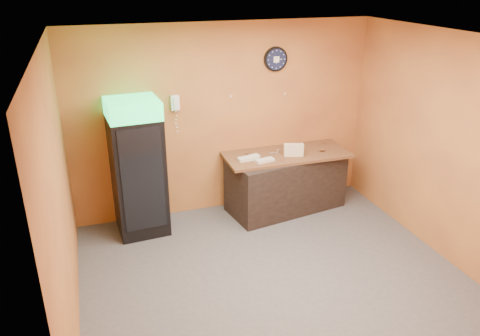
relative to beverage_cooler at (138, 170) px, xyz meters
name	(u,v)px	position (x,y,z in m)	size (l,w,h in m)	color
floor	(274,276)	(1.35, -1.61, -0.93)	(4.50, 4.50, 0.00)	#47474C
back_wall	(225,120)	(1.35, 0.39, 0.47)	(4.50, 0.02, 2.80)	#CB8039
left_wall	(60,199)	(-0.90, -1.61, 0.47)	(0.02, 4.00, 2.80)	#CB8039
right_wall	(445,148)	(3.60, -1.61, 0.47)	(0.02, 4.00, 2.80)	#CB8039
ceiling	(282,39)	(1.35, -1.61, 1.87)	(4.50, 4.00, 0.02)	white
beverage_cooler	(138,170)	(0.00, 0.00, 0.00)	(0.71, 0.72, 1.90)	black
prep_counter	(286,182)	(2.20, 0.01, -0.49)	(1.74, 0.77, 0.87)	black
wall_clock	(276,59)	(2.12, 0.36, 1.32)	(0.35, 0.06, 0.35)	black
wall_phone	(175,103)	(0.62, 0.34, 0.80)	(0.12, 0.10, 0.21)	white
butcher_paper	(287,155)	(2.20, 0.01, -0.04)	(1.87, 0.78, 0.04)	brown
sub_roll_stack	(294,150)	(2.25, -0.11, 0.07)	(0.30, 0.18, 0.18)	#F6E6BF
wrapped_sandwich_left	(248,159)	(1.56, -0.06, 0.00)	(0.30, 0.12, 0.04)	silver
wrapped_sandwich_mid	(265,160)	(1.76, -0.20, 0.00)	(0.27, 0.11, 0.04)	silver
wrapped_sandwich_right	(251,157)	(1.62, -0.01, 0.00)	(0.26, 0.10, 0.04)	silver
kitchen_tool	(278,151)	(2.07, 0.06, 0.01)	(0.06, 0.06, 0.06)	silver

